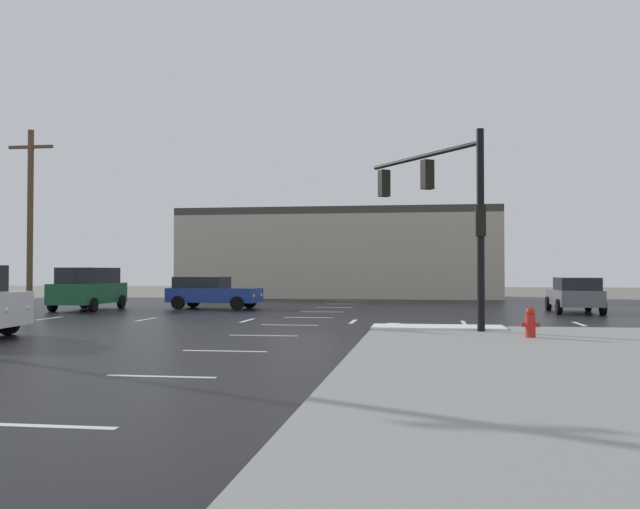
% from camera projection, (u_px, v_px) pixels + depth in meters
% --- Properties ---
extents(ground_plane, '(120.00, 120.00, 0.00)m').
position_uv_depth(ground_plane, '(300.00, 322.00, 26.23)').
color(ground_plane, slate).
extents(road_asphalt, '(44.00, 44.00, 0.02)m').
position_uv_depth(road_asphalt, '(300.00, 321.00, 26.23)').
color(road_asphalt, black).
rests_on(road_asphalt, ground_plane).
extents(snow_strip_curbside, '(4.00, 1.60, 0.06)m').
position_uv_depth(snow_strip_curbside, '(438.00, 327.00, 21.55)').
color(snow_strip_curbside, white).
rests_on(snow_strip_curbside, sidewalk_corner).
extents(lane_markings, '(36.15, 36.15, 0.01)m').
position_uv_depth(lane_markings, '(327.00, 324.00, 24.69)').
color(lane_markings, silver).
rests_on(lane_markings, road_asphalt).
extents(traffic_signal_mast, '(3.55, 4.83, 5.89)m').
position_uv_depth(traffic_signal_mast, '(446.00, 200.00, 21.89)').
color(traffic_signal_mast, black).
rests_on(traffic_signal_mast, sidewalk_corner).
extents(fire_hydrant, '(0.48, 0.26, 0.79)m').
position_uv_depth(fire_hydrant, '(530.00, 322.00, 18.51)').
color(fire_hydrant, red).
rests_on(fire_hydrant, sidewalk_corner).
extents(strip_building_background, '(22.23, 8.00, 6.25)m').
position_uv_depth(strip_building_background, '(340.00, 254.00, 50.92)').
color(strip_building_background, '#BCB29E').
rests_on(strip_building_background, ground_plane).
extents(sedan_blue, '(4.66, 2.36, 1.58)m').
position_uv_depth(sedan_blue, '(211.00, 292.00, 34.93)').
color(sedan_blue, navy).
rests_on(sedan_blue, road_asphalt).
extents(suv_green, '(2.29, 4.89, 2.03)m').
position_uv_depth(suv_green, '(89.00, 288.00, 33.87)').
color(suv_green, '#195933').
rests_on(suv_green, road_asphalt).
extents(sedan_grey, '(2.11, 4.57, 1.58)m').
position_uv_depth(sedan_grey, '(575.00, 294.00, 31.54)').
color(sedan_grey, slate).
rests_on(sedan_grey, road_asphalt).
extents(utility_pole_far, '(2.20, 0.28, 8.54)m').
position_uv_depth(utility_pole_far, '(30.00, 216.00, 33.10)').
color(utility_pole_far, brown).
rests_on(utility_pole_far, ground_plane).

